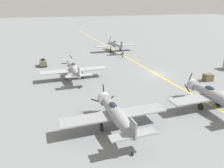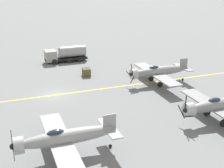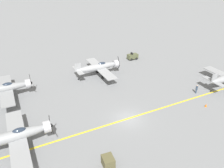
% 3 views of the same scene
% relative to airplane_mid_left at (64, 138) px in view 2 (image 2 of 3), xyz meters
% --- Properties ---
extents(ground_plane, '(400.00, 400.00, 0.00)m').
position_rel_airplane_mid_left_xyz_m(ground_plane, '(15.86, -1.98, -2.01)').
color(ground_plane, slate).
extents(taxiway_stripe, '(0.30, 160.00, 0.01)m').
position_rel_airplane_mid_left_xyz_m(taxiway_stripe, '(15.86, -1.98, -2.01)').
color(taxiway_stripe, yellow).
rests_on(taxiway_stripe, ground).
extents(airplane_mid_left, '(12.00, 9.98, 3.65)m').
position_rel_airplane_mid_left_xyz_m(airplane_mid_left, '(0.00, 0.00, 0.00)').
color(airplane_mid_left, '#979A9C').
rests_on(airplane_mid_left, ground).
extents(airplane_near_left, '(12.00, 9.98, 3.80)m').
position_rel_airplane_mid_left_xyz_m(airplane_near_left, '(1.22, -18.39, 0.00)').
color(airplane_near_left, gray).
rests_on(airplane_near_left, ground).
extents(airplane_near_center, '(12.00, 9.98, 3.71)m').
position_rel_airplane_mid_left_xyz_m(airplane_near_center, '(14.97, -17.85, 0.00)').
color(airplane_near_center, gray).
rests_on(airplane_near_center, ground).
extents(fuel_tanker, '(2.67, 8.00, 2.98)m').
position_rel_airplane_mid_left_xyz_m(fuel_tanker, '(32.41, -7.29, -0.50)').
color(fuel_tanker, black).
rests_on(fuel_tanker, ground).
extents(supply_crate_by_tanker, '(1.64, 1.41, 1.28)m').
position_rel_airplane_mid_left_xyz_m(supply_crate_by_tanker, '(22.61, -8.58, -1.37)').
color(supply_crate_by_tanker, brown).
rests_on(supply_crate_by_tanker, ground).
extents(supply_crate_mid_lane, '(1.73, 1.52, 1.29)m').
position_rel_airplane_mid_left_xyz_m(supply_crate_mid_lane, '(37.85, -7.79, -1.37)').
color(supply_crate_mid_lane, brown).
rests_on(supply_crate_mid_lane, ground).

